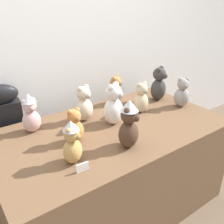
{
  "coord_description": "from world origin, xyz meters",
  "views": [
    {
      "loc": [
        -0.89,
        -0.99,
        1.55
      ],
      "look_at": [
        0.0,
        0.25,
        0.83
      ],
      "focal_mm": 39.88,
      "sensor_mm": 36.0,
      "label": 1
    }
  ],
  "objects_px": {
    "instrument_case": "(8,144)",
    "teddy_bear_cocoa": "(129,125)",
    "teddy_bear_snow": "(114,105)",
    "teddy_bear_ash": "(182,93)",
    "teddy_bear_cream": "(84,104)",
    "teddy_bear_caramel": "(116,91)",
    "teddy_bear_sand": "(141,98)",
    "teddy_bear_blush": "(31,114)",
    "teddy_bear_honey": "(72,143)",
    "teddy_bear_charcoal": "(159,85)",
    "display_table": "(112,169)",
    "teddy_bear_ginger": "(75,127)"
  },
  "relations": [
    {
      "from": "instrument_case",
      "to": "teddy_bear_cocoa",
      "type": "distance_m",
      "value": 1.05
    },
    {
      "from": "instrument_case",
      "to": "teddy_bear_snow",
      "type": "xyz_separation_m",
      "value": [
        0.64,
        -0.53,
        0.36
      ]
    },
    {
      "from": "teddy_bear_ash",
      "to": "teddy_bear_snow",
      "type": "bearing_deg",
      "value": -162.3
    },
    {
      "from": "teddy_bear_cream",
      "to": "teddy_bear_snow",
      "type": "bearing_deg",
      "value": -63.93
    },
    {
      "from": "teddy_bear_ash",
      "to": "teddy_bear_caramel",
      "type": "bearing_deg",
      "value": 163.35
    },
    {
      "from": "teddy_bear_sand",
      "to": "teddy_bear_blush",
      "type": "bearing_deg",
      "value": 165.16
    },
    {
      "from": "teddy_bear_sand",
      "to": "teddy_bear_cocoa",
      "type": "relative_size",
      "value": 0.8
    },
    {
      "from": "teddy_bear_cream",
      "to": "teddy_bear_ash",
      "type": "distance_m",
      "value": 0.81
    },
    {
      "from": "teddy_bear_honey",
      "to": "teddy_bear_blush",
      "type": "xyz_separation_m",
      "value": [
        -0.06,
        0.47,
        0.01
      ]
    },
    {
      "from": "teddy_bear_blush",
      "to": "teddy_bear_charcoal",
      "type": "distance_m",
      "value": 1.1
    },
    {
      "from": "display_table",
      "to": "teddy_bear_caramel",
      "type": "bearing_deg",
      "value": 50.37
    },
    {
      "from": "instrument_case",
      "to": "teddy_bear_snow",
      "type": "bearing_deg",
      "value": -32.21
    },
    {
      "from": "instrument_case",
      "to": "teddy_bear_ash",
      "type": "relative_size",
      "value": 3.97
    },
    {
      "from": "teddy_bear_cream",
      "to": "teddy_bear_cocoa",
      "type": "height_order",
      "value": "teddy_bear_cocoa"
    },
    {
      "from": "teddy_bear_honey",
      "to": "teddy_bear_blush",
      "type": "relative_size",
      "value": 0.94
    },
    {
      "from": "teddy_bear_charcoal",
      "to": "teddy_bear_caramel",
      "type": "bearing_deg",
      "value": 134.1
    },
    {
      "from": "teddy_bear_snow",
      "to": "teddy_bear_caramel",
      "type": "bearing_deg",
      "value": 25.74
    },
    {
      "from": "display_table",
      "to": "teddy_bear_charcoal",
      "type": "relative_size",
      "value": 5.48
    },
    {
      "from": "teddy_bear_snow",
      "to": "teddy_bear_cocoa",
      "type": "bearing_deg",
      "value": -134.85
    },
    {
      "from": "teddy_bear_ash",
      "to": "teddy_bear_cocoa",
      "type": "relative_size",
      "value": 0.81
    },
    {
      "from": "teddy_bear_cream",
      "to": "teddy_bear_cocoa",
      "type": "xyz_separation_m",
      "value": [
        0.04,
        -0.47,
        0.02
      ]
    },
    {
      "from": "teddy_bear_caramel",
      "to": "teddy_bear_blush",
      "type": "relative_size",
      "value": 0.91
    },
    {
      "from": "teddy_bear_sand",
      "to": "teddy_bear_cream",
      "type": "distance_m",
      "value": 0.45
    },
    {
      "from": "display_table",
      "to": "teddy_bear_sand",
      "type": "distance_m",
      "value": 0.58
    },
    {
      "from": "display_table",
      "to": "teddy_bear_caramel",
      "type": "distance_m",
      "value": 0.64
    },
    {
      "from": "teddy_bear_sand",
      "to": "teddy_bear_charcoal",
      "type": "xyz_separation_m",
      "value": [
        0.3,
        0.11,
        0.02
      ]
    },
    {
      "from": "instrument_case",
      "to": "teddy_bear_cream",
      "type": "bearing_deg",
      "value": -28.96
    },
    {
      "from": "teddy_bear_sand",
      "to": "teddy_bear_snow",
      "type": "distance_m",
      "value": 0.29
    },
    {
      "from": "teddy_bear_snow",
      "to": "teddy_bear_ginger",
      "type": "bearing_deg",
      "value": 165.15
    },
    {
      "from": "teddy_bear_cocoa",
      "to": "instrument_case",
      "type": "bearing_deg",
      "value": 97.43
    },
    {
      "from": "teddy_bear_ash",
      "to": "teddy_bear_honey",
      "type": "bearing_deg",
      "value": -146.3
    },
    {
      "from": "teddy_bear_snow",
      "to": "teddy_bear_cream",
      "type": "bearing_deg",
      "value": 105.48
    },
    {
      "from": "teddy_bear_honey",
      "to": "teddy_bear_cream",
      "type": "bearing_deg",
      "value": 22.13
    },
    {
      "from": "teddy_bear_sand",
      "to": "teddy_bear_ginger",
      "type": "relative_size",
      "value": 1.07
    },
    {
      "from": "display_table",
      "to": "teddy_bear_cocoa",
      "type": "xyz_separation_m",
      "value": [
        -0.06,
        -0.25,
        0.51
      ]
    },
    {
      "from": "teddy_bear_sand",
      "to": "teddy_bear_ash",
      "type": "height_order",
      "value": "teddy_bear_ash"
    },
    {
      "from": "teddy_bear_sand",
      "to": "instrument_case",
      "type": "bearing_deg",
      "value": 150.17
    },
    {
      "from": "teddy_bear_ginger",
      "to": "teddy_bear_charcoal",
      "type": "height_order",
      "value": "teddy_bear_charcoal"
    },
    {
      "from": "teddy_bear_sand",
      "to": "teddy_bear_snow",
      "type": "height_order",
      "value": "teddy_bear_snow"
    },
    {
      "from": "teddy_bear_charcoal",
      "to": "display_table",
      "type": "bearing_deg",
      "value": 172.41
    },
    {
      "from": "instrument_case",
      "to": "teddy_bear_caramel",
      "type": "relative_size",
      "value": 3.98
    },
    {
      "from": "display_table",
      "to": "teddy_bear_ginger",
      "type": "bearing_deg",
      "value": -177.06
    },
    {
      "from": "teddy_bear_sand",
      "to": "teddy_bear_caramel",
      "type": "bearing_deg",
      "value": 102.58
    },
    {
      "from": "teddy_bear_ginger",
      "to": "teddy_bear_snow",
      "type": "relative_size",
      "value": 0.75
    },
    {
      "from": "instrument_case",
      "to": "teddy_bear_honey",
      "type": "distance_m",
      "value": 0.87
    },
    {
      "from": "teddy_bear_caramel",
      "to": "teddy_bear_honey",
      "type": "relative_size",
      "value": 0.96
    },
    {
      "from": "teddy_bear_cocoa",
      "to": "teddy_bear_sand",
      "type": "bearing_deg",
      "value": 15.05
    },
    {
      "from": "teddy_bear_ginger",
      "to": "teddy_bear_blush",
      "type": "distance_m",
      "value": 0.34
    },
    {
      "from": "teddy_bear_cream",
      "to": "teddy_bear_blush",
      "type": "bearing_deg",
      "value": 156.28
    },
    {
      "from": "teddy_bear_snow",
      "to": "teddy_bear_charcoal",
      "type": "height_order",
      "value": "teddy_bear_snow"
    }
  ]
}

